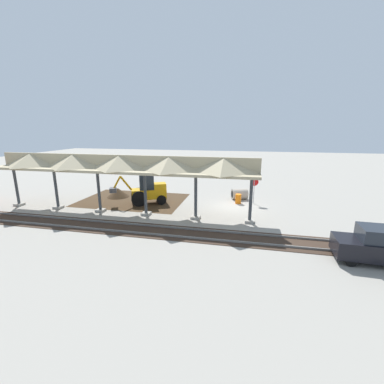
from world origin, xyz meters
TOP-DOWN VIEW (x-y plane):
  - ground_plane at (0.00, 0.00)m, footprint 120.00×120.00m
  - dirt_work_zone at (9.91, -0.17)m, footprint 10.09×7.00m
  - platform_canopy at (8.99, 3.82)m, footprint 22.13×3.20m
  - rail_tracks at (0.00, 6.98)m, footprint 60.00×2.58m
  - stop_sign at (-1.83, -1.49)m, footprint 0.76×0.13m
  - backhoe at (8.00, 0.69)m, footprint 5.09×3.28m
  - dirt_mound at (11.96, -0.97)m, footprint 4.71×4.71m
  - concrete_pipe at (-0.47, -2.73)m, footprint 1.77×1.50m
  - distant_parked_car at (-8.08, 8.57)m, footprint 4.27×1.92m
  - traffic_barrel at (-0.41, -1.18)m, footprint 0.56×0.56m

SIDE VIEW (x-z plane):
  - ground_plane at x=0.00m, z-range 0.00..0.00m
  - dirt_mound at x=11.96m, z-range -0.94..0.94m
  - dirt_work_zone at x=9.91m, z-range 0.00..0.01m
  - rail_tracks at x=0.00m, z-range -0.05..0.10m
  - traffic_barrel at x=-0.41m, z-range 0.00..0.90m
  - concrete_pipe at x=-0.47m, z-range 0.00..1.07m
  - distant_parked_car at x=-8.08m, z-range -0.01..1.97m
  - backhoe at x=8.00m, z-range -0.14..2.68m
  - stop_sign at x=-1.83m, z-range 0.55..3.02m
  - platform_canopy at x=8.99m, z-range 1.73..6.63m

